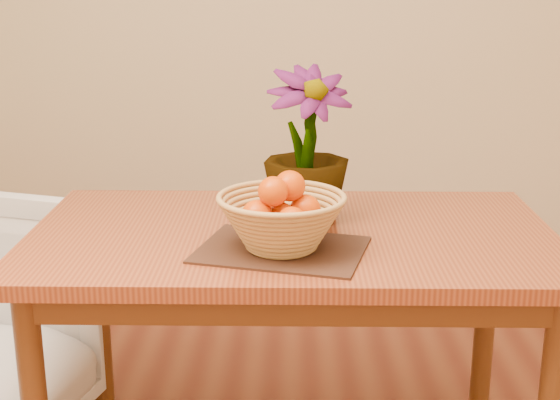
{
  "coord_description": "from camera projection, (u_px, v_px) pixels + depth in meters",
  "views": [
    {
      "loc": [
        -0.0,
        -1.68,
        1.4
      ],
      "look_at": [
        -0.03,
        0.18,
        0.87
      ],
      "focal_mm": 50.0,
      "sensor_mm": 36.0,
      "label": 1
    }
  ],
  "objects": [
    {
      "name": "table",
      "position": [
        292.0,
        261.0,
        2.11
      ],
      "size": [
        1.4,
        0.8,
        0.75
      ],
      "color": "brown",
      "rests_on": "floor"
    },
    {
      "name": "potted_plant",
      "position": [
        307.0,
        146.0,
        2.11
      ],
      "size": [
        0.3,
        0.3,
        0.42
      ],
      "primitive_type": "imported",
      "rotation": [
        0.0,
        0.0,
        0.31
      ],
      "color": "#174E16",
      "rests_on": "table"
    },
    {
      "name": "wicker_basket",
      "position": [
        282.0,
        224.0,
        1.91
      ],
      "size": [
        0.32,
        0.32,
        0.13
      ],
      "color": "tan",
      "rests_on": "placemat"
    },
    {
      "name": "placemat",
      "position": [
        281.0,
        250.0,
        1.93
      ],
      "size": [
        0.46,
        0.39,
        0.01
      ],
      "primitive_type": "cube",
      "rotation": [
        0.0,
        0.0,
        -0.25
      ],
      "color": "#381E14",
      "rests_on": "table"
    },
    {
      "name": "orange_pile",
      "position": [
        282.0,
        206.0,
        1.9
      ],
      "size": [
        0.19,
        0.19,
        0.14
      ],
      "rotation": [
        0.0,
        0.0,
        -0.21
      ],
      "color": "#CE4F03",
      "rests_on": "wicker_basket"
    }
  ]
}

